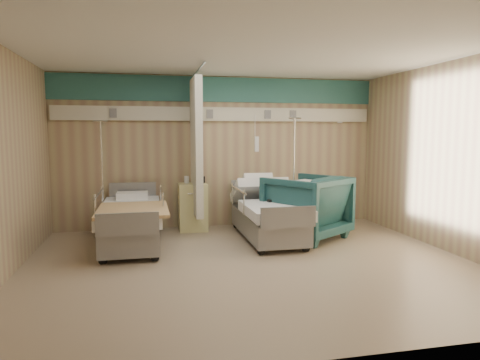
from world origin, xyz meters
name	(u,v)px	position (x,y,z in m)	size (l,w,h in m)	color
ground	(251,264)	(0.00, 0.00, 0.00)	(6.00, 5.00, 0.00)	gray
room_walls	(245,125)	(-0.03, 0.25, 1.86)	(6.04, 5.04, 2.82)	tan
bed_right	(268,220)	(0.60, 1.30, 0.32)	(1.00, 2.16, 0.63)	white
bed_left	(131,226)	(-1.60, 1.30, 0.32)	(1.00, 2.16, 0.63)	white
bedside_cabinet	(193,207)	(-0.55, 2.20, 0.42)	(0.50, 0.48, 0.85)	#DAD388
visitor_armchair	(307,207)	(1.25, 1.22, 0.53)	(1.14, 1.17, 1.06)	#1C4547
waffle_blanket	(306,173)	(1.24, 1.23, 1.10)	(0.60, 0.53, 0.07)	silver
iv_stand_right	(293,205)	(1.32, 2.07, 0.42)	(0.36, 0.36, 2.04)	silver
iv_stand_left	(104,213)	(-2.08, 2.03, 0.40)	(0.35, 0.35, 1.96)	silver
call_remote	(273,201)	(0.67, 1.23, 0.65)	(0.18, 0.08, 0.04)	black
tan_blanket	(133,210)	(-1.55, 0.84, 0.65)	(0.99, 1.25, 0.04)	tan
toiletry_bag	(199,180)	(-0.42, 2.29, 0.91)	(0.21, 0.13, 0.12)	black
white_cup	(187,180)	(-0.65, 2.28, 0.92)	(0.09, 0.09, 0.13)	white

